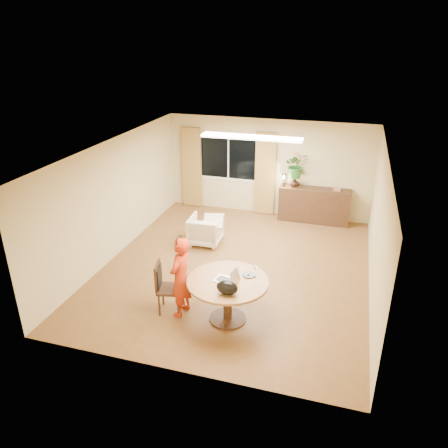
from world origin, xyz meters
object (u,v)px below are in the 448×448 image
dining_table (228,289)px  sideboard (314,205)px  dining_chair (170,288)px  child (181,277)px  armchair (206,230)px

dining_table → sideboard: size_ratio=0.76×
dining_chair → dining_table: bearing=-11.4°
child → dining_chair: bearing=-85.7°
dining_chair → armchair: 2.81m
dining_chair → child: child is taller
armchair → sideboard: (2.32, 2.06, 0.12)m
armchair → sideboard: size_ratio=0.41×
dining_chair → armchair: bearing=82.7°
dining_table → child: child is taller
dining_table → sideboard: 4.92m
child → sideboard: child is taller
dining_chair → sideboard: 5.26m
child → armchair: bearing=-163.1°
dining_chair → sideboard: size_ratio=0.52×
dining_table → sideboard: bearing=78.6°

